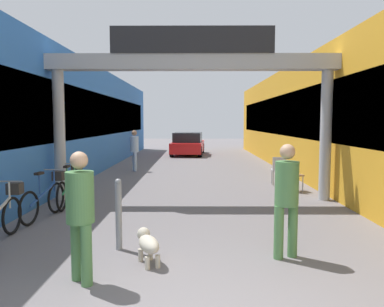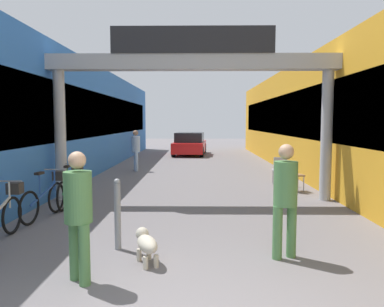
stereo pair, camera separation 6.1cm
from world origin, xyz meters
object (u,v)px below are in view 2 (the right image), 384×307
Objects in this scene: bicycle_silver_second at (0,215)px; bicycle_green_farthest at (71,187)px; pedestrian_companion at (285,194)px; pedestrian_carrying_crate at (136,148)px; cafe_chair_wood_nearer at (293,173)px; cafe_chair_aluminium_farther at (280,168)px; bicycle_blue_third at (46,196)px; pedestrian_with_dog at (78,209)px; bollard_post_metal at (118,214)px; parked_car_red at (190,144)px; dog_on_leash at (146,243)px.

bicycle_green_farthest is at bearing 84.17° from bicycle_silver_second.
pedestrian_companion reaches higher than pedestrian_carrying_crate.
pedestrian_carrying_crate is at bearing 139.97° from cafe_chair_wood_nearer.
bicycle_green_farthest is at bearing -153.18° from cafe_chair_aluminium_farther.
cafe_chair_aluminium_farther is at bearing 34.78° from bicycle_blue_third.
bicycle_blue_third is at bearing 118.12° from pedestrian_with_dog.
bicycle_silver_second is 2.08m from bollard_post_metal.
bicycle_green_farthest is at bearing 119.91° from bollard_post_metal.
cafe_chair_aluminium_farther is at bearing 26.82° from bicycle_green_farthest.
bicycle_silver_second is at bearing -95.32° from pedestrian_carrying_crate.
bicycle_green_farthest is 0.41× the size of parked_car_red.
cafe_chair_wood_nearer is at bearing -40.03° from pedestrian_carrying_crate.
dog_on_leash is at bearing -116.95° from cafe_chair_aluminium_farther.
bollard_post_metal is at bearing 172.24° from pedestrian_companion.
parked_car_red is at bearing 87.22° from bollard_post_metal.
cafe_chair_wood_nearer is 1.04m from cafe_chair_aluminium_farther.
bollard_post_metal is at bearing 132.49° from dog_on_leash.
bicycle_blue_third is (-4.41, 2.28, -0.52)m from pedestrian_companion.
pedestrian_companion reaches higher than bollard_post_metal.
pedestrian_companion is 1.50× the size of bollard_post_metal.
cafe_chair_aluminium_farther is at bearing 98.39° from cafe_chair_wood_nearer.
bicycle_green_farthest reaches higher than dog_on_leash.
bollard_post_metal is at bearing -122.84° from cafe_chair_aluminium_farther.
pedestrian_carrying_crate reaches higher than cafe_chair_aluminium_farther.
bollard_post_metal is 1.25× the size of cafe_chair_aluminium_farther.
dog_on_leash is at bearing -47.51° from bollard_post_metal.
dog_on_leash is 7.25m from cafe_chair_aluminium_farther.
pedestrian_with_dog is 17.71m from parked_car_red.
parked_car_red is at bearing 95.80° from pedestrian_companion.
bicycle_silver_second is 1.01× the size of bicycle_blue_third.
pedestrian_carrying_crate is 8.90m from bicycle_silver_second.
pedestrian_companion reaches higher than dog_on_leash.
pedestrian_with_dog is 8.17m from cafe_chair_aluminium_farther.
bicycle_green_farthest is 1.90× the size of cafe_chair_wood_nearer.
pedestrian_companion is 2.55× the size of dog_on_leash.
pedestrian_carrying_crate reaches higher than bicycle_blue_third.
cafe_chair_wood_nearer is at bearing -74.79° from parked_car_red.
cafe_chair_wood_nearer is 0.22× the size of parked_car_red.
bicycle_silver_second and bicycle_blue_third have the same top height.
bollard_post_metal is (-0.52, 0.57, 0.28)m from dog_on_leash.
bicycle_silver_second is 8.05m from cafe_chair_aluminium_farther.
pedestrian_companion is 1.00× the size of bicycle_blue_third.
dog_on_leash is at bearing -122.29° from cafe_chair_wood_nearer.
bollard_post_metal is (1.77, -3.08, 0.13)m from bicycle_green_farthest.
bicycle_blue_third is (-0.67, -7.28, -0.49)m from pedestrian_carrying_crate.
pedestrian_carrying_crate is 9.96m from dog_on_leash.
cafe_chair_wood_nearer is (3.44, 5.44, 0.26)m from dog_on_leash.
bicycle_silver_second is 0.41× the size of parked_car_red.
pedestrian_with_dog reaches higher than dog_on_leash.
dog_on_leash is at bearing -20.03° from bicycle_silver_second.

